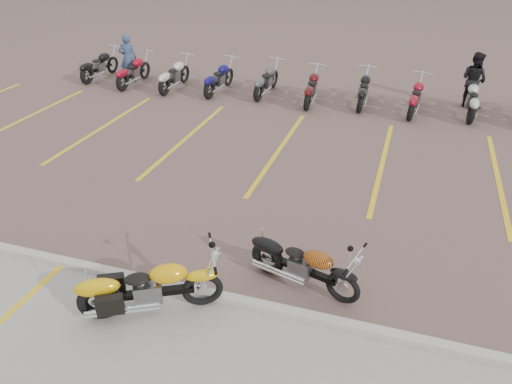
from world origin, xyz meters
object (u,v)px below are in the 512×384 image
at_px(yellow_cruiser, 147,289).
at_px(bollard, 128,67).
at_px(person_b, 474,80).
at_px(flame_cruiser, 302,266).
at_px(person_a, 128,58).

distance_m(yellow_cruiser, bollard, 13.15).
xyz_separation_m(yellow_cruiser, person_b, (5.19, 11.91, 0.43)).
distance_m(flame_cruiser, person_a, 13.09).
bearing_deg(flame_cruiser, person_a, 148.40).
xyz_separation_m(person_a, bollard, (-0.18, 0.20, -0.37)).
relative_size(flame_cruiser, person_b, 1.12).
xyz_separation_m(yellow_cruiser, person_a, (-6.80, 10.94, 0.42)).
height_order(yellow_cruiser, person_a, person_a).
height_order(flame_cruiser, bollard, bollard).
bearing_deg(flame_cruiser, bollard, 148.40).
xyz_separation_m(flame_cruiser, bollard, (-9.08, 9.78, 0.09)).
height_order(person_b, bollard, person_b).
bearing_deg(bollard, person_a, -46.94).
bearing_deg(person_b, bollard, 46.09).
xyz_separation_m(yellow_cruiser, flame_cruiser, (2.10, 1.35, -0.04)).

